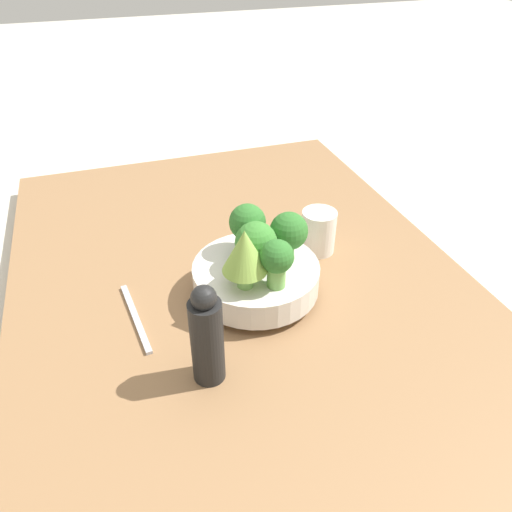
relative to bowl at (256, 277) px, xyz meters
The scene contains 11 objects.
ground_plane 0.08m from the bowl, 150.72° to the right, with size 6.00×6.00×0.00m, color beige.
table 0.06m from the bowl, 150.72° to the right, with size 1.18×0.81×0.04m.
bowl is the anchor object (origin of this frame).
broccoli_floret_right 0.10m from the bowl, 12.62° to the left, with size 0.05×0.05×0.08m.
broccoli_floret_center 0.07m from the bowl, 143.13° to the right, with size 0.07×0.07×0.08m.
broccoli_floret_back 0.10m from the bowl, 102.86° to the left, with size 0.07×0.07×0.08m.
broccoli_floret_left 0.09m from the bowl, behind, with size 0.06×0.06×0.09m.
romanesco_piece_near 0.11m from the bowl, 36.09° to the right, with size 0.07×0.07×0.10m.
cup 0.18m from the bowl, 120.11° to the left, with size 0.07×0.07×0.08m.
pepper_mill 0.20m from the bowl, 38.19° to the right, with size 0.05×0.05×0.16m.
fork 0.21m from the bowl, 90.13° to the right, with size 0.18×0.03×0.01m.
Camera 1 is at (0.66, -0.20, 0.60)m, focal length 35.00 mm.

